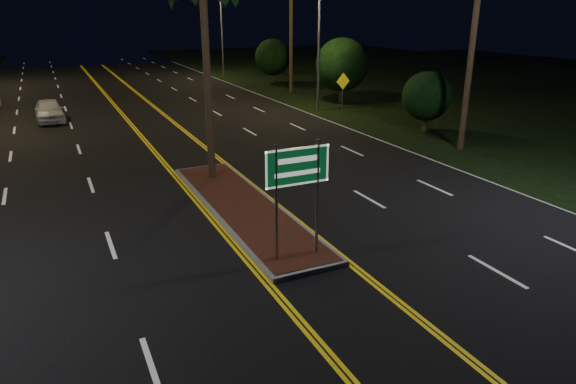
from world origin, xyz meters
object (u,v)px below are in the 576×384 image
median_island (243,207)px  shrub_near (427,96)px  streetlight_right_mid (314,23)px  shrub_far (273,57)px  shrub_mid (342,65)px  streetlight_right_far (218,18)px  highway_sign (297,177)px  car_near (49,109)px  warning_sign (343,87)px

median_island → shrub_near: bearing=27.4°
streetlight_right_mid → shrub_far: (3.19, 14.00, -3.32)m
streetlight_right_mid → shrub_mid: bearing=30.6°
streetlight_right_far → median_island: bearing=-106.9°
median_island → shrub_near: 15.32m
streetlight_right_mid → streetlight_right_far: (0.00, 20.00, 0.00)m
highway_sign → shrub_far: shrub_far is taller
shrub_far → streetlight_right_mid: bearing=-102.8°
streetlight_right_mid → car_near: (-16.15, 3.83, -4.87)m
median_island → streetlight_right_far: (10.61, 35.00, 5.57)m
streetlight_right_mid → car_near: bearing=166.6°
shrub_mid → car_near: shrub_mid is taller
streetlight_right_far → shrub_far: (3.19, -6.00, -3.32)m
streetlight_right_far → warning_sign: (1.62, -21.15, -3.98)m
shrub_near → shrub_mid: shrub_mid is taller
warning_sign → car_near: bearing=155.1°
median_island → streetlight_right_far: bearing=73.1°
streetlight_right_mid → shrub_near: 9.28m
shrub_mid → shrub_far: (-0.20, 12.00, -0.39)m
car_near → warning_sign: (17.78, -4.99, 0.89)m
streetlight_right_far → shrub_mid: size_ratio=1.95×
highway_sign → streetlight_right_far: bearing=74.9°
median_island → shrub_mid: 22.18m
shrub_near → warning_sign: bearing=100.5°
shrub_near → shrub_far: shrub_far is taller
warning_sign → streetlight_right_far: bearing=85.2°
shrub_near → shrub_mid: (0.50, 10.00, 0.78)m
streetlight_right_far → streetlight_right_mid: bearing=-90.0°
streetlight_right_far → shrub_mid: bearing=-79.3°
shrub_mid → shrub_far: size_ratio=1.17×
streetlight_right_mid → shrub_far: 14.74m
streetlight_right_far → shrub_far: bearing=-62.0°
median_island → highway_sign: bearing=-90.0°
median_island → shrub_far: (13.80, 29.00, 2.25)m
shrub_mid → shrub_far: shrub_mid is taller
highway_sign → shrub_far: bearing=67.4°
shrub_mid → car_near: size_ratio=0.99×
shrub_far → streetlight_right_far: bearing=118.0°
shrub_far → warning_sign: shrub_far is taller
median_island → shrub_far: size_ratio=2.59×
median_island → streetlight_right_far: size_ratio=1.14×
streetlight_right_far → warning_sign: size_ratio=3.51×
shrub_mid → car_near: (-19.54, 1.83, -1.95)m
highway_sign → streetlight_right_far: size_ratio=0.36×
streetlight_right_mid → shrub_far: streetlight_right_mid is taller
median_island → shrub_near: (13.50, 7.00, 1.86)m
shrub_far → warning_sign: size_ratio=1.54×
highway_sign → shrub_mid: shrub_mid is taller
highway_sign → streetlight_right_far: streetlight_right_far is taller
streetlight_right_mid → streetlight_right_far: same height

